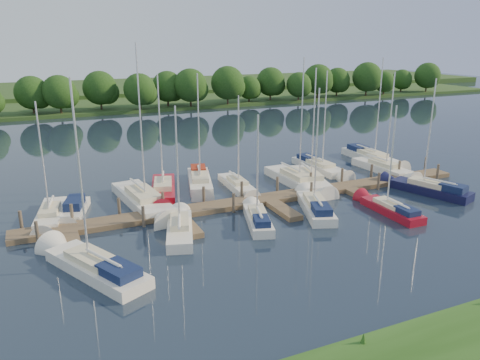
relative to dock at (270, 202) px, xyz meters
name	(u,v)px	position (x,y,z in m)	size (l,w,h in m)	color
ground	(318,236)	(0.00, -7.31, -0.20)	(260.00, 260.00, 0.00)	black
dock	(270,202)	(0.00, 0.00, 0.00)	(40.00, 6.00, 0.40)	#4E3F2C
mooring_pilings	(264,193)	(0.00, 1.13, 0.40)	(38.24, 2.84, 2.00)	#473D33
far_shore	(121,102)	(0.00, 67.69, 0.10)	(180.00, 30.00, 0.60)	#29461B
distant_hill	(103,89)	(0.00, 92.69, 0.50)	(220.00, 40.00, 1.40)	#325123
treeline	(131,90)	(-0.38, 54.90, 3.79)	(145.66, 9.27, 8.10)	#38281C
sailboat_n_0	(50,216)	(-17.02, 3.69, 0.07)	(2.82, 7.45, 9.39)	white
motorboat	(75,210)	(-15.21, 4.06, 0.13)	(2.80, 5.52, 1.56)	white
sailboat_n_2	(145,203)	(-9.74, 3.80, 0.08)	(3.57, 10.77, 13.49)	white
sailboat_n_3	(163,192)	(-7.57, 5.94, 0.08)	(3.89, 8.54, 10.97)	maroon
sailboat_n_4	(200,182)	(-3.73, 7.14, 0.13)	(3.88, 8.49, 10.79)	white
sailboat_n_5	(238,186)	(-0.86, 4.83, 0.07)	(1.96, 6.97, 8.87)	white
sailboat_n_6	(298,182)	(4.81, 3.64, 0.08)	(2.47, 9.55, 12.19)	white
sailboat_n_7	(310,181)	(5.96, 3.31, 0.08)	(3.74, 8.85, 11.27)	white
sailboat_n_8	(320,168)	(9.50, 6.99, 0.11)	(2.37, 8.43, 10.61)	white
sailboat_n_9	(384,169)	(15.20, 3.77, 0.08)	(2.32, 8.27, 10.57)	white
sailboat_n_10	(372,158)	(16.95, 7.85, 0.13)	(2.27, 9.25, 11.77)	white
sailboat_s_0	(94,267)	(-15.10, -6.28, 0.12)	(5.54, 9.05, 11.76)	white
sailboat_s_1	(180,230)	(-8.75, -2.91, 0.08)	(3.46, 7.28, 9.48)	white
sailboat_s_2	(258,220)	(-2.87, -3.47, 0.12)	(3.13, 6.57, 8.51)	white
sailboat_s_3	(315,207)	(2.46, -2.99, 0.13)	(4.07, 7.85, 10.14)	white
sailboat_s_4	(390,209)	(7.69, -5.74, 0.11)	(1.70, 6.88, 8.81)	maroon
sailboat_s_5	(428,190)	(14.14, -3.29, 0.14)	(4.12, 8.13, 10.52)	#0F1135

